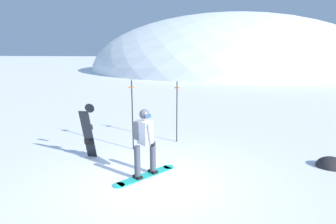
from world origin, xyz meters
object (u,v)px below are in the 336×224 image
(piste_marker_far, at_px, (132,110))
(snowboarder_main, at_px, (144,141))
(spare_snowboard, at_px, (88,132))
(piste_marker_near, at_px, (177,107))
(rock_dark, at_px, (331,167))

(piste_marker_far, bearing_deg, snowboarder_main, -66.27)
(spare_snowboard, height_order, piste_marker_near, piste_marker_near)
(piste_marker_near, distance_m, piste_marker_far, 1.61)
(rock_dark, bearing_deg, spare_snowboard, -176.36)
(snowboarder_main, xyz_separation_m, rock_dark, (4.85, 1.30, -0.92))
(piste_marker_far, distance_m, rock_dark, 5.83)
(piste_marker_near, height_order, rock_dark, piste_marker_near)
(piste_marker_near, relative_size, rock_dark, 2.70)
(snowboarder_main, height_order, rock_dark, snowboarder_main)
(piste_marker_far, bearing_deg, rock_dark, -5.43)
(piste_marker_near, xyz_separation_m, piste_marker_far, (-1.27, -0.98, 0.06))
(snowboarder_main, relative_size, rock_dark, 2.18)
(snowboarder_main, relative_size, piste_marker_near, 0.81)
(piste_marker_near, bearing_deg, spare_snowboard, -139.76)
(spare_snowboard, bearing_deg, piste_marker_far, 43.02)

